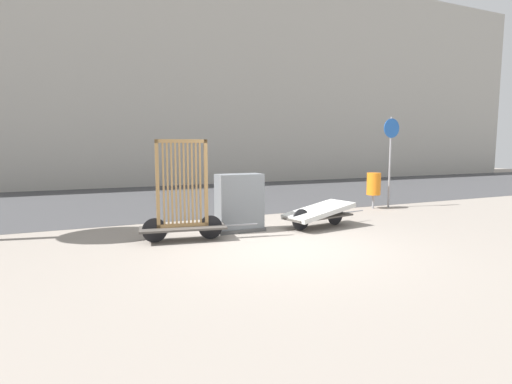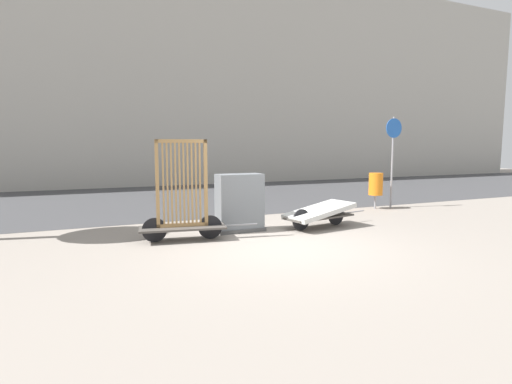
% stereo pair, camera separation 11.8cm
% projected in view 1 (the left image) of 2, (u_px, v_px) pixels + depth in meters
% --- Properties ---
extents(ground_plane, '(60.00, 60.00, 0.00)m').
position_uv_depth(ground_plane, '(282.00, 246.00, 7.64)').
color(ground_plane, gray).
extents(road_strip, '(56.00, 9.30, 0.01)m').
position_uv_depth(road_strip, '(182.00, 197.00, 14.92)').
color(road_strip, '#424244').
rests_on(road_strip, ground_plane).
extents(building_facade, '(48.00, 4.00, 11.00)m').
position_uv_depth(building_facade, '(149.00, 75.00, 20.32)').
color(building_facade, '#B2ADA3').
rests_on(building_facade, ground_plane).
extents(bike_cart_with_bedframe, '(2.44, 0.86, 2.05)m').
position_uv_depth(bike_cart_with_bedframe, '(183.00, 206.00, 8.03)').
color(bike_cart_with_bedframe, '#4C4742').
rests_on(bike_cart_with_bedframe, ground_plane).
extents(bike_cart_with_mattress, '(2.44, 1.13, 0.58)m').
position_uv_depth(bike_cart_with_mattress, '(319.00, 212.00, 9.38)').
color(bike_cart_with_mattress, '#4C4742').
rests_on(bike_cart_with_mattress, ground_plane).
extents(utility_cabinet, '(1.08, 0.55, 1.29)m').
position_uv_depth(utility_cabinet, '(239.00, 205.00, 8.97)').
color(utility_cabinet, '#4C4C4C').
rests_on(utility_cabinet, ground_plane).
extents(trash_bin, '(0.42, 0.42, 1.10)m').
position_uv_depth(trash_bin, '(374.00, 184.00, 12.22)').
color(trash_bin, gray).
rests_on(trash_bin, ground_plane).
extents(sign_post, '(0.59, 0.06, 2.81)m').
position_uv_depth(sign_post, '(391.00, 149.00, 12.33)').
color(sign_post, gray).
rests_on(sign_post, ground_plane).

